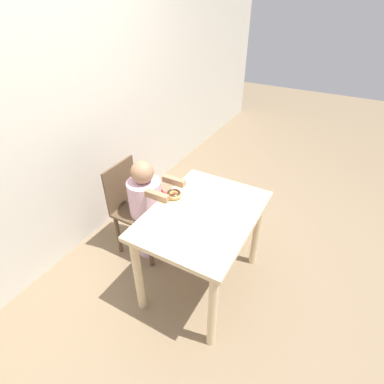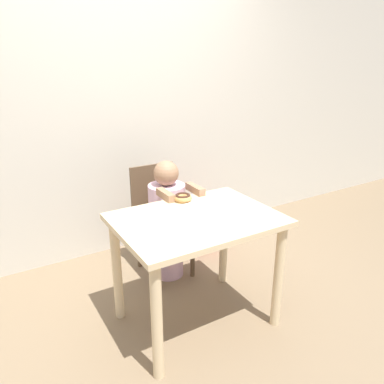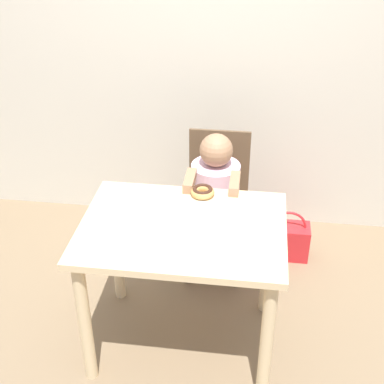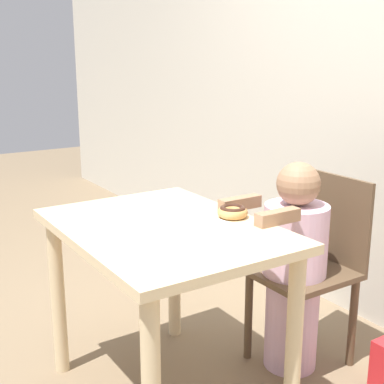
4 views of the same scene
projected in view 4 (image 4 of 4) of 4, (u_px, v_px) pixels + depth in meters
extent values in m
cube|color=beige|center=(164.00, 229.00, 2.01)|extent=(0.95, 0.70, 0.03)
cylinder|color=beige|center=(58.00, 297.00, 2.29)|extent=(0.06, 0.06, 0.70)
cylinder|color=beige|center=(174.00, 268.00, 2.59)|extent=(0.06, 0.06, 0.70)
cylinder|color=beige|center=(294.00, 344.00, 1.92)|extent=(0.06, 0.06, 0.70)
cube|color=brown|center=(302.00, 273.00, 2.34)|extent=(0.36, 0.42, 0.03)
cube|color=brown|center=(337.00, 219.00, 2.39)|extent=(0.36, 0.02, 0.40)
cylinder|color=brown|center=(248.00, 316.00, 2.42)|extent=(0.04, 0.04, 0.42)
cylinder|color=brown|center=(294.00, 345.00, 2.18)|extent=(0.04, 0.04, 0.42)
cylinder|color=brown|center=(305.00, 297.00, 2.60)|extent=(0.04, 0.04, 0.42)
cylinder|color=brown|center=(353.00, 322.00, 2.36)|extent=(0.04, 0.04, 0.42)
cylinder|color=silver|center=(291.00, 319.00, 2.36)|extent=(0.23, 0.23, 0.44)
cylinder|color=silver|center=(296.00, 240.00, 2.27)|extent=(0.27, 0.27, 0.31)
sphere|color=#997051|center=(298.00, 184.00, 2.21)|extent=(0.18, 0.18, 0.18)
cube|color=#997051|center=(240.00, 203.00, 2.21)|extent=(0.05, 0.19, 0.05)
cube|color=#997051|center=(278.00, 217.00, 2.02)|extent=(0.05, 0.19, 0.05)
torus|color=tan|center=(233.00, 212.00, 2.10)|extent=(0.12, 0.12, 0.04)
torus|color=#381E14|center=(233.00, 209.00, 2.09)|extent=(0.10, 0.10, 0.02)
cube|color=white|center=(205.00, 233.00, 1.91)|extent=(0.36, 0.36, 0.00)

